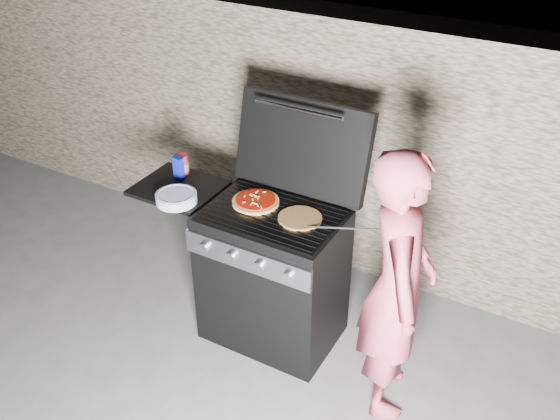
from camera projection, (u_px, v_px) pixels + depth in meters
The scene contains 10 objects.
ground at pixel (273, 332), 4.04m from camera, with size 50.00×50.00×0.00m, color #51504F.
stone_wall at pixel (348, 144), 4.33m from camera, with size 8.00×0.35×1.80m, color gray.
gas_grill at pixel (238, 264), 3.90m from camera, with size 1.34×0.79×0.91m, color black, non-canonical shape.
pizza_topped at pixel (256, 201), 3.64m from camera, with size 0.28×0.28×0.03m, color tan, non-canonical shape.
pizza_plain at pixel (300, 218), 3.50m from camera, with size 0.25×0.25×0.01m, color tan.
sauce_jar at pixel (182, 164), 3.94m from camera, with size 0.08×0.08×0.13m, color #A91720.
blue_carton at pixel (179, 168), 3.89m from camera, with size 0.07×0.04×0.14m, color #0C17A1.
plate_stack at pixel (176, 198), 3.66m from camera, with size 0.24×0.24×0.06m, color silver.
person at pixel (397, 287), 3.20m from camera, with size 0.57×0.38×1.57m, color #BD4558.
tongs at pixel (344, 229), 3.35m from camera, with size 0.01×0.01×0.42m, color black.
Camera 1 is at (1.50, -2.59, 2.83)m, focal length 40.00 mm.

